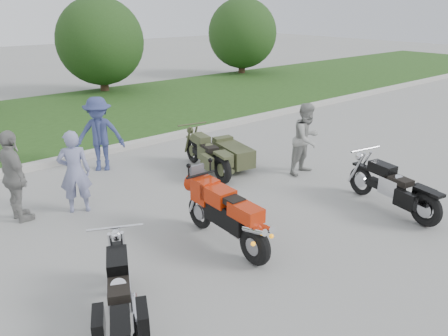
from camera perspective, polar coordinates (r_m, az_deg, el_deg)
ground at (r=7.02m, az=3.68°, el=-10.95°), size 80.00×80.00×0.00m
curb at (r=11.67m, az=-17.02°, el=1.78°), size 60.00×0.30×0.15m
grass_strip at (r=15.45m, az=-23.28°, el=5.50°), size 60.00×8.00×0.14m
tree_mid_right at (r=19.63m, az=-15.86°, el=15.62°), size 3.60×3.60×4.00m
tree_far_right at (r=24.08m, az=2.40°, el=17.15°), size 3.60×3.60×4.00m
sportbike_red at (r=6.92m, az=0.40°, el=-5.98°), size 0.38×2.05×0.97m
cruiser_left at (r=5.50m, az=-13.35°, el=-16.43°), size 1.03×1.93×0.80m
cruiser_right at (r=8.74m, az=21.51°, el=-2.68°), size 0.57×2.14×0.83m
cruiser_sidecar at (r=10.12m, az=-0.12°, el=1.73°), size 1.29×2.13×0.83m
person_stripe at (r=8.44m, az=-18.93°, el=-0.49°), size 0.68×0.59×1.58m
person_grey at (r=10.03m, az=10.73°, el=3.76°), size 0.84×0.68×1.63m
person_denim at (r=10.44m, az=-15.96°, el=4.26°), size 1.28×1.16×1.73m
person_back at (r=8.47m, az=-25.70°, el=-1.04°), size 0.47×1.01×1.67m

